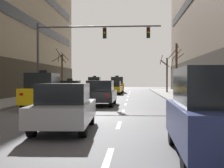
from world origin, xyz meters
name	(u,v)px	position (x,y,z in m)	size (l,w,h in m)	color
ground_plane	(87,116)	(0.00, 0.00, 0.00)	(120.00, 120.00, 0.00)	#515156
lane_stripe_l1_s3	(33,124)	(-1.69, -3.00, 0.00)	(0.16, 2.00, 0.01)	silver
lane_stripe_l1_s4	(62,111)	(-1.69, 2.00, 0.00)	(0.16, 2.00, 0.01)	silver
lane_stripe_l1_s5	(78,104)	(-1.69, 7.00, 0.00)	(0.16, 2.00, 0.01)	silver
lane_stripe_l1_s6	(89,100)	(-1.69, 12.00, 0.00)	(0.16, 2.00, 0.01)	silver
lane_stripe_l1_s7	(96,96)	(-1.69, 17.00, 0.00)	(0.16, 2.00, 0.01)	silver
lane_stripe_l1_s8	(101,94)	(-1.69, 22.00, 0.00)	(0.16, 2.00, 0.01)	silver
lane_stripe_l1_s9	(105,93)	(-1.69, 27.00, 0.00)	(0.16, 2.00, 0.01)	silver
lane_stripe_l1_s10	(108,91)	(-1.69, 32.00, 0.00)	(0.16, 2.00, 0.01)	silver
lane_stripe_l2_s2	(108,158)	(1.69, -8.00, 0.00)	(0.16, 2.00, 0.01)	silver
lane_stripe_l2_s3	(119,125)	(1.69, -3.00, 0.00)	(0.16, 2.00, 0.01)	silver
lane_stripe_l2_s4	(123,112)	(1.69, 2.00, 0.00)	(0.16, 2.00, 0.01)	silver
lane_stripe_l2_s5	(126,104)	(1.69, 7.00, 0.00)	(0.16, 2.00, 0.01)	silver
lane_stripe_l2_s6	(127,100)	(1.69, 12.00, 0.00)	(0.16, 2.00, 0.01)	silver
lane_stripe_l2_s7	(128,97)	(1.69, 17.00, 0.00)	(0.16, 2.00, 0.01)	silver
lane_stripe_l2_s8	(129,94)	(1.69, 22.00, 0.00)	(0.16, 2.00, 0.01)	silver
lane_stripe_l2_s9	(129,93)	(1.69, 27.00, 0.00)	(0.16, 2.00, 0.01)	silver
lane_stripe_l2_s10	(130,91)	(1.69, 32.00, 0.00)	(0.16, 2.00, 0.01)	silver
car_driving_0	(101,93)	(0.04, 5.81, 0.84)	(1.93, 4.54, 1.70)	black
taxi_driving_1	(70,90)	(-3.34, 12.06, 0.83)	(2.00, 4.52, 1.86)	black
taxi_driving_2	(95,84)	(-3.39, 29.49, 1.07)	(1.98, 4.48, 2.33)	black
car_driving_3	(65,107)	(-0.10, -4.36, 0.79)	(2.00, 4.38, 1.61)	black
taxi_driving_4	(117,85)	(-0.03, 27.69, 1.07)	(2.07, 4.52, 2.33)	black
taxi_driving_5	(43,91)	(-3.34, 3.88, 1.07)	(2.07, 4.53, 2.33)	black
taxi_driving_6	(114,88)	(-0.10, 22.11, 0.79)	(1.93, 4.32, 1.77)	black
car_parked_0	(213,113)	(4.03, -7.74, 1.00)	(1.83, 4.20, 2.01)	black
traffic_signal_0	(81,43)	(-1.93, 9.64, 4.70)	(9.98, 0.35, 6.19)	#4C4C51
street_tree_0	(62,71)	(-6.65, 22.90, 2.88)	(2.20, 2.20, 5.52)	#4C3823
street_tree_2	(167,73)	(6.59, 25.67, 2.62)	(1.71, 1.90, 4.92)	#4C3823
street_tree_3	(176,68)	(6.63, 16.91, 2.92)	(1.59, 0.91, 5.31)	#4C3823
pedestrian_0	(209,93)	(6.34, 2.20, 1.04)	(0.35, 0.46, 1.56)	brown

